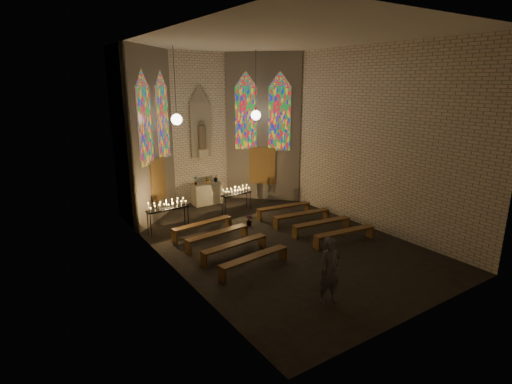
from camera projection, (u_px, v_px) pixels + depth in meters
floor at (274, 240)px, 14.78m from camera, size 12.00×12.00×0.00m
room at (227, 130)px, 16.50m from camera, size 8.22×12.43×7.00m
altar at (207, 194)px, 19.03m from camera, size 1.40×0.60×1.00m
flower_vase_left at (195, 181)px, 18.59m from camera, size 0.25×0.21×0.41m
flower_vase_center at (208, 179)px, 18.82m from camera, size 0.37×0.33×0.41m
flower_vase_right at (216, 177)px, 19.20m from camera, size 0.28×0.25×0.42m
aisle_flower_pot at (249, 220)px, 16.23m from camera, size 0.27×0.27×0.42m
votive_stand_left at (168, 207)px, 15.29m from camera, size 1.66×0.47×1.21m
votive_stand_right at (236, 192)px, 17.71m from camera, size 1.50×0.51×1.08m
pew_left_0 at (203, 225)px, 15.21m from camera, size 2.51×0.62×0.48m
pew_right_0 at (284, 208)px, 17.28m from camera, size 2.51×0.62×0.48m
pew_left_1 at (218, 234)px, 14.25m from camera, size 2.51×0.62×0.48m
pew_right_1 at (302, 215)px, 16.32m from camera, size 2.51×0.62×0.48m
pew_left_2 at (235, 245)px, 13.28m from camera, size 2.51×0.62×0.48m
pew_right_2 at (322, 223)px, 15.35m from camera, size 2.51×0.62×0.48m
pew_left_3 at (254, 258)px, 12.31m from camera, size 2.51×0.62×0.48m
pew_right_3 at (345, 233)px, 14.38m from camera, size 2.51×0.62×0.48m
visitor at (330, 271)px, 10.37m from camera, size 0.71×0.52×1.82m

